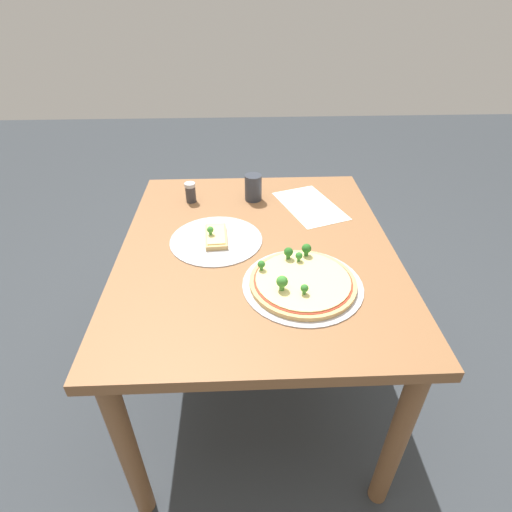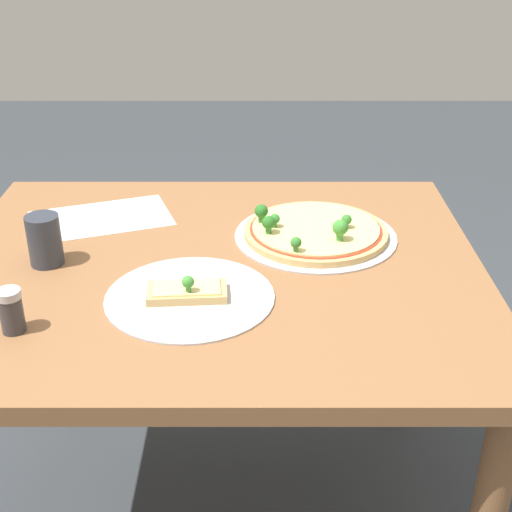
{
  "view_description": "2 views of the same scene",
  "coord_description": "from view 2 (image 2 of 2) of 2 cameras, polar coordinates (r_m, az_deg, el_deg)",
  "views": [
    {
      "loc": [
        1.12,
        -0.05,
        1.48
      ],
      "look_at": [
        0.09,
        -0.01,
        0.75
      ],
      "focal_mm": 28.0,
      "sensor_mm": 36.0,
      "label": 1
    },
    {
      "loc": [
        0.09,
        -1.28,
        1.4
      ],
      "look_at": [
        0.09,
        -0.01,
        0.75
      ],
      "focal_mm": 50.0,
      "sensor_mm": 36.0,
      "label": 2
    }
  ],
  "objects": [
    {
      "name": "pizza_tray_slice",
      "position": [
        1.33,
        -5.53,
        -3.12
      ],
      "size": [
        0.32,
        0.32,
        0.06
      ],
      "color": "#B7B7BC",
      "rests_on": "dining_table"
    },
    {
      "name": "dining_table",
      "position": [
        1.5,
        -3.43,
        -3.86
      ],
      "size": [
        1.09,
        0.91,
        0.73
      ],
      "color": "brown",
      "rests_on": "ground_plane"
    },
    {
      "name": "drinking_cup",
      "position": [
        1.49,
        -16.73,
        1.17
      ],
      "size": [
        0.07,
        0.07,
        0.1
      ],
      "primitive_type": "cylinder",
      "color": "#2D333D",
      "rests_on": "dining_table"
    },
    {
      "name": "pizza_tray_whole",
      "position": [
        1.56,
        4.58,
        1.96
      ],
      "size": [
        0.36,
        0.36,
        0.07
      ],
      "color": "#B7B7BC",
      "rests_on": "dining_table"
    },
    {
      "name": "condiment_shaker",
      "position": [
        1.28,
        -19.15,
        -4.18
      ],
      "size": [
        0.04,
        0.04,
        0.08
      ],
      "color": "#333338",
      "rests_on": "dining_table"
    },
    {
      "name": "paper_menu",
      "position": [
        1.69,
        -12.46,
        2.95
      ],
      "size": [
        0.36,
        0.28,
        0.0
      ],
      "primitive_type": "cube",
      "rotation": [
        0.0,
        0.0,
        0.34
      ],
      "color": "white",
      "rests_on": "dining_table"
    }
  ]
}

